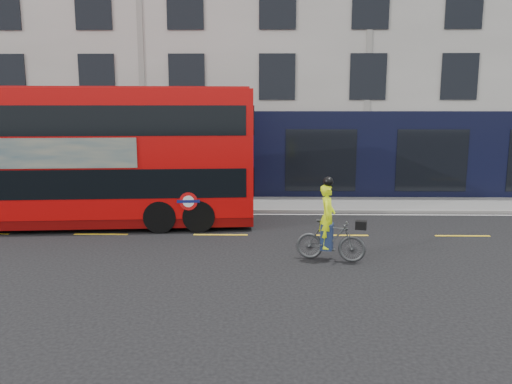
{
  "coord_description": "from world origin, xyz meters",
  "views": [
    {
      "loc": [
        5.46,
        -14.56,
        4.23
      ],
      "look_at": [
        5.19,
        1.3,
        1.49
      ],
      "focal_mm": 35.0,
      "sensor_mm": 36.0,
      "label": 1
    }
  ],
  "objects": [
    {
      "name": "lane_dashes",
      "position": [
        0.0,
        1.5,
        0.0
      ],
      "size": [
        58.0,
        0.12,
        0.01
      ],
      "primitive_type": null,
      "color": "yellow",
      "rests_on": "ground"
    },
    {
      "name": "pavement",
      "position": [
        0.0,
        6.5,
        0.06
      ],
      "size": [
        60.0,
        3.0,
        0.12
      ],
      "primitive_type": "cube",
      "color": "slate",
      "rests_on": "ground"
    },
    {
      "name": "cyclist",
      "position": [
        7.26,
        -1.21,
        0.78
      ],
      "size": [
        1.99,
        1.02,
        2.34
      ],
      "rotation": [
        0.0,
        0.0,
        -0.26
      ],
      "color": "#3F4244",
      "rests_on": "ground"
    },
    {
      "name": "road_edge_line",
      "position": [
        0.0,
        4.7,
        0.0
      ],
      "size": [
        58.0,
        0.1,
        0.01
      ],
      "primitive_type": "cube",
      "color": "silver",
      "rests_on": "ground"
    },
    {
      "name": "ground",
      "position": [
        0.0,
        0.0,
        0.0
      ],
      "size": [
        120.0,
        120.0,
        0.0
      ],
      "primitive_type": "plane",
      "color": "black",
      "rests_on": "ground"
    },
    {
      "name": "bus",
      "position": [
        -0.95,
        2.78,
        2.49
      ],
      "size": [
        12.23,
        3.74,
        4.86
      ],
      "rotation": [
        0.0,
        0.0,
        0.09
      ],
      "color": "#BB0807",
      "rests_on": "ground"
    },
    {
      "name": "kerb",
      "position": [
        0.0,
        5.0,
        0.07
      ],
      "size": [
        60.0,
        0.12,
        0.13
      ],
      "primitive_type": "cube",
      "color": "gray",
      "rests_on": "ground"
    },
    {
      "name": "building_terrace",
      "position": [
        0.0,
        12.94,
        7.49
      ],
      "size": [
        50.0,
        10.07,
        15.0
      ],
      "color": "beige",
      "rests_on": "ground"
    }
  ]
}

